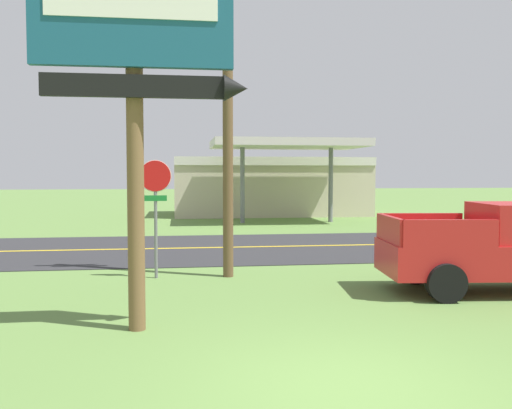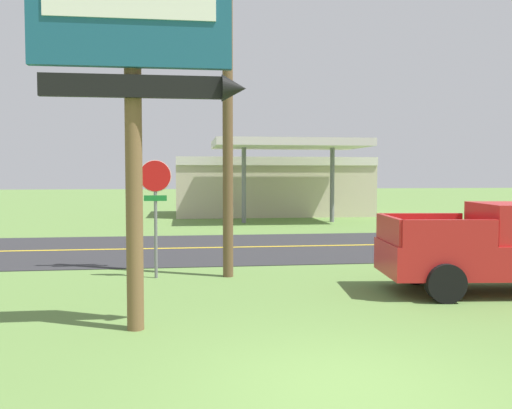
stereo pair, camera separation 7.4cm
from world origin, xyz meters
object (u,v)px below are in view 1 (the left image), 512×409
at_px(utility_pole, 228,79).
at_px(gas_station, 270,184).
at_px(motel_sign, 137,41).
at_px(pickup_red_parked_on_lawn, 505,248).
at_px(stop_sign, 155,197).

bearing_deg(utility_pole, gas_station, 77.94).
bearing_deg(motel_sign, pickup_red_parked_on_lawn, 15.13).
bearing_deg(pickup_red_parked_on_lawn, stop_sign, 160.73).
xyz_separation_m(stop_sign, pickup_red_parked_on_lawn, (7.69, -2.69, -1.06)).
height_order(motel_sign, stop_sign, motel_sign).
relative_size(motel_sign, stop_sign, 2.31).
xyz_separation_m(stop_sign, utility_pole, (1.80, -0.04, 2.93)).
bearing_deg(motel_sign, utility_pole, 68.60).
bearing_deg(stop_sign, motel_sign, -90.68).
height_order(motel_sign, pickup_red_parked_on_lawn, motel_sign).
distance_m(utility_pole, pickup_red_parked_on_lawn, 7.59).
bearing_deg(pickup_red_parked_on_lawn, motel_sign, -164.87).
bearing_deg(gas_station, pickup_red_parked_on_lawn, -86.60).
bearing_deg(gas_station, utility_pole, -102.06).
height_order(utility_pole, gas_station, utility_pole).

